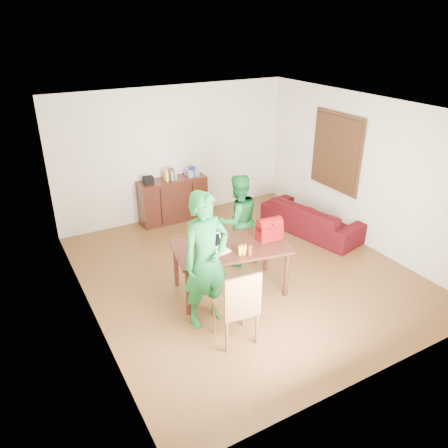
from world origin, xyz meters
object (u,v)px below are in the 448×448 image
bottle (250,249)px  laptop (218,249)px  person_far (238,220)px  sofa (312,218)px  table (230,252)px  chair (236,319)px  red_bag (269,231)px  person_near (206,260)px

bottle → laptop: bearing=141.6°
person_far → bottle: 1.16m
bottle → sofa: 2.75m
person_far → sofa: person_far is taller
table → chair: size_ratio=1.69×
table → bottle: bottle is taller
chair → person_far: 2.08m
table → sofa: table is taller
sofa → person_far: bearing=86.4°
chair → table: bearing=69.5°
chair → bottle: 1.06m
sofa → laptop: bearing=99.5°
chair → red_bag: bearing=45.2°
laptop → table: bearing=8.0°
person_near → sofa: (3.08, 1.47, -0.67)m
bottle → sofa: bottle is taller
laptop → red_bag: size_ratio=0.92×
chair → red_bag: 1.59m
bottle → sofa: bearing=30.5°
laptop → bottle: laptop is taller
table → bottle: size_ratio=10.93×
person_near → sofa: bearing=18.6°
chair → sofa: size_ratio=0.53×
person_near → chair: bearing=-82.7°
laptop → person_far: bearing=35.1°
chair → laptop: bearing=80.6°
chair → sofa: (2.93, 2.03, -0.02)m
red_bag → sofa: size_ratio=0.18×
person_near → laptop: bearing=37.2°
person_far → person_near: bearing=43.7°
person_near → laptop: person_near is taller
person_near → red_bag: person_near is taller
person_near → bottle: size_ratio=11.48×
sofa → red_bag: bearing=108.9°
table → laptop: (-0.25, -0.08, 0.14)m
table → red_bag: size_ratio=4.88×
chair → sofa: bearing=40.5°
red_bag → table: bearing=175.3°
bottle → red_bag: red_bag is taller
person_far → sofa: 1.97m
table → laptop: 0.30m
table → chair: bearing=-105.1°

